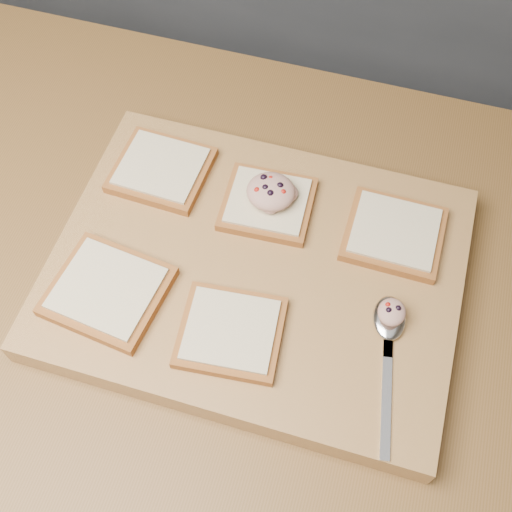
{
  "coord_description": "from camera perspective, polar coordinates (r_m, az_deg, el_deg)",
  "views": [
    {
      "loc": [
        0.15,
        -0.34,
        1.61
      ],
      "look_at": [
        0.04,
        0.02,
        0.96
      ],
      "focal_mm": 45.0,
      "sensor_mm": 36.0,
      "label": 1
    }
  ],
  "objects": [
    {
      "name": "bread_far_left",
      "position": [
        0.85,
        -8.4,
        7.63
      ],
      "size": [
        0.12,
        0.11,
        0.02
      ],
      "color": "brown",
      "rests_on": "cutting_board"
    },
    {
      "name": "spoon_salad",
      "position": [
        0.73,
        11.98,
        -4.89
      ],
      "size": [
        0.03,
        0.03,
        0.02
      ],
      "color": "tan",
      "rests_on": "spoon"
    },
    {
      "name": "bread_far_center",
      "position": [
        0.81,
        1.04,
        4.7
      ],
      "size": [
        0.12,
        0.11,
        0.02
      ],
      "color": "brown",
      "rests_on": "cutting_board"
    },
    {
      "name": "cutting_board",
      "position": [
        0.79,
        -0.0,
        -1.45
      ],
      "size": [
        0.49,
        0.37,
        0.04
      ],
      "primitive_type": "cube",
      "color": "#AE854A",
      "rests_on": "island_counter"
    },
    {
      "name": "ground",
      "position": [
        1.65,
        -1.76,
        -17.28
      ],
      "size": [
        4.0,
        4.0,
        0.0
      ],
      "primitive_type": "plane",
      "color": "#515459",
      "rests_on": "ground"
    },
    {
      "name": "island_counter",
      "position": [
        1.21,
        -2.34,
        -12.42
      ],
      "size": [
        2.0,
        0.8,
        0.9
      ],
      "color": "slate",
      "rests_on": "ground"
    },
    {
      "name": "tuna_salad_dollop",
      "position": [
        0.79,
        1.33,
        5.76
      ],
      "size": [
        0.06,
        0.06,
        0.03
      ],
      "color": "tan",
      "rests_on": "bread_far_center"
    },
    {
      "name": "spoon",
      "position": [
        0.74,
        11.73,
        -6.38
      ],
      "size": [
        0.05,
        0.19,
        0.01
      ],
      "color": "silver",
      "rests_on": "cutting_board"
    },
    {
      "name": "bread_near_center",
      "position": [
        0.72,
        -2.26,
        -6.74
      ],
      "size": [
        0.12,
        0.11,
        0.02
      ],
      "color": "brown",
      "rests_on": "cutting_board"
    },
    {
      "name": "bread_near_left",
      "position": [
        0.76,
        -13.05,
        -3.03
      ],
      "size": [
        0.14,
        0.13,
        0.02
      ],
      "color": "brown",
      "rests_on": "cutting_board"
    },
    {
      "name": "bread_far_right",
      "position": [
        0.8,
        12.17,
        1.99
      ],
      "size": [
        0.12,
        0.11,
        0.02
      ],
      "color": "brown",
      "rests_on": "cutting_board"
    }
  ]
}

